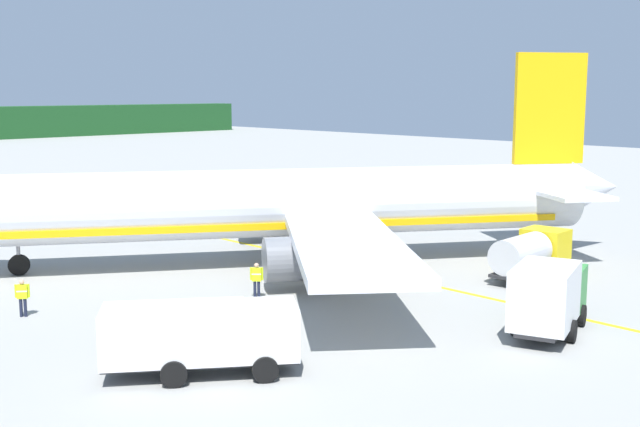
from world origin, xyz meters
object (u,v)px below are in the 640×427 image
at_px(service_truck_pushback, 201,334).
at_px(crew_marshaller, 257,278).
at_px(crew_loader_left, 22,295).
at_px(airliner_foreground, 284,204).
at_px(service_truck_fuel, 530,252).
at_px(service_truck_catering, 548,295).

distance_m(service_truck_pushback, crew_marshaller, 10.19).
distance_m(crew_marshaller, crew_loader_left, 10.36).
bearing_deg(crew_loader_left, airliner_foreground, 1.01).
height_order(service_truck_fuel, service_truck_pushback, service_truck_pushback).
height_order(service_truck_catering, service_truck_pushback, service_truck_catering).
relative_size(crew_marshaller, crew_loader_left, 1.04).
bearing_deg(crew_marshaller, service_truck_pushback, -139.80).
bearing_deg(crew_marshaller, service_truck_fuel, -27.21).
bearing_deg(service_truck_pushback, crew_marshaller, 40.20).
bearing_deg(service_truck_pushback, service_truck_fuel, -0.20).
bearing_deg(service_truck_fuel, service_truck_catering, -144.12).
bearing_deg(service_truck_catering, crew_marshaller, 112.50).
distance_m(service_truck_fuel, service_truck_pushback, 20.71).
height_order(airliner_foreground, crew_marshaller, airliner_foreground).
bearing_deg(crew_marshaller, service_truck_catering, -67.50).
bearing_deg(crew_loader_left, service_truck_pushback, -82.38).
height_order(service_truck_pushback, crew_loader_left, service_truck_pushback).
xyz_separation_m(airliner_foreground, service_truck_pushback, (-13.74, -11.46, -1.96)).
distance_m(service_truck_catering, service_truck_pushback, 14.10).
relative_size(service_truck_pushback, crew_marshaller, 3.91).
bearing_deg(service_truck_fuel, service_truck_pushback, 179.80).
bearing_deg(airliner_foreground, service_truck_fuel, -58.86).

